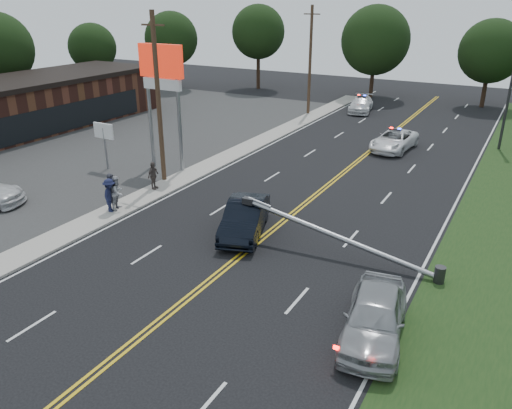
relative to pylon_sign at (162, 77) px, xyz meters
The scene contains 23 objects.
ground 18.50m from the pylon_sign, 53.13° to the right, with size 120.00×120.00×0.00m, color black.
parking_lot 11.92m from the pylon_sign, 157.17° to the right, with size 25.00×60.00×0.01m, color #2D2D2D.
sidewalk 7.46m from the pylon_sign, 62.30° to the right, with size 1.80×70.00×0.12m, color #A29D93.
centerline_yellow 12.73m from the pylon_sign, 20.85° to the right, with size 0.36×80.00×0.00m, color gold.
pylon_sign is the anchor object (origin of this frame).
small_sign 5.45m from the pylon_sign, 150.26° to the right, with size 1.60×0.14×3.10m.
traffic_signal 24.75m from the pylon_sign, 40.39° to the left, with size 0.28×0.41×7.05m.
fallen_streetlight 16.66m from the pylon_sign, 22.22° to the right, with size 9.36×0.44×1.91m.
utility_pole_mid 2.55m from the pylon_sign, 56.98° to the right, with size 1.60×0.28×10.00m.
utility_pole_far 20.06m from the pylon_sign, 86.28° to the left, with size 1.60×0.28×10.00m.
tree_3 30.79m from the pylon_sign, 144.26° to the left, with size 5.38×5.38×7.99m.
tree_4 31.99m from the pylon_sign, 127.37° to the left, with size 6.38×6.38×9.16m.
tree_5 32.35m from the pylon_sign, 108.50° to the left, with size 6.37×6.37×9.93m.
tree_6 32.08m from the pylon_sign, 83.12° to the left, with size 7.50×7.50×9.98m.
tree_7 35.80m from the pylon_sign, 64.06° to the left, with size 6.32×6.32×8.77m.
crashed_sedan 12.31m from the pylon_sign, 31.97° to the right, with size 1.72×4.93×1.63m, color black.
waiting_sedan 21.03m from the pylon_sign, 31.70° to the right, with size 1.94×4.82×1.64m, color #989B9F.
emergency_a 17.65m from the pylon_sign, 45.12° to the left, with size 2.39×5.18×1.44m, color white.
emergency_b 24.91m from the pylon_sign, 77.23° to the left, with size 2.05×5.05×1.46m, color silver.
bystander_a 8.79m from the pylon_sign, 74.20° to the right, with size 0.73×0.48×1.99m, color #26262E.
bystander_b 8.75m from the pylon_sign, 72.50° to the right, with size 0.89×0.69×1.83m, color #A2A1A6.
bystander_c 9.09m from the pylon_sign, 74.09° to the right, with size 1.17×0.67×1.81m, color #171B3A.
bystander_d 6.49m from the pylon_sign, 62.76° to the right, with size 0.97×0.40×1.66m, color #504540.
Camera 1 is at (10.23, -10.72, 10.63)m, focal length 35.00 mm.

